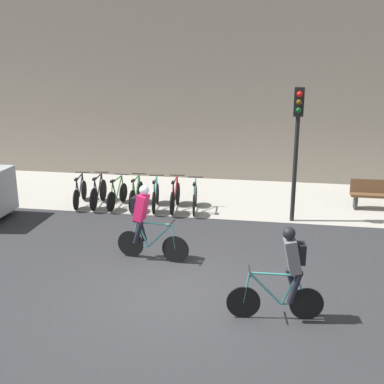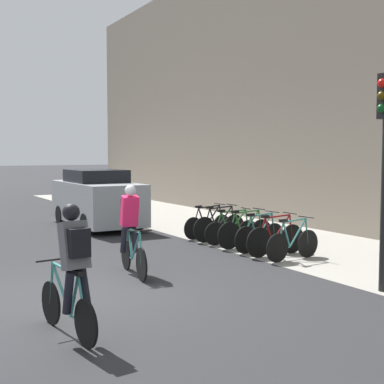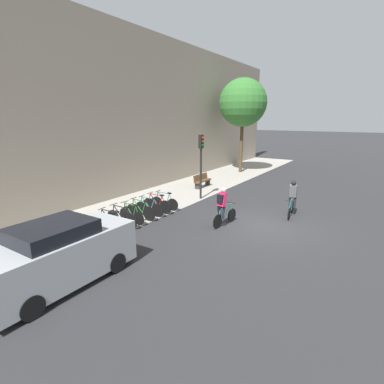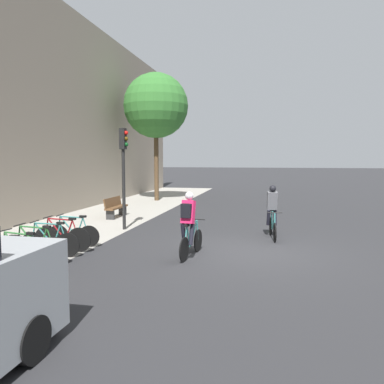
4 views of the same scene
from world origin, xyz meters
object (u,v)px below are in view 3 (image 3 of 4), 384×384
object	(u,v)px
cyclist_pink	(223,206)
parked_bike_1	(122,218)
traffic_light_pole	(201,155)
parked_car	(59,255)
parked_bike_0	(111,222)
parked_bike_2	(132,215)
cyclist_grey	(293,197)
bench	(202,180)
parked_bike_3	(141,211)
parked_bike_4	(149,208)
parked_bike_5	(157,205)
parked_bike_6	(165,202)

from	to	relation	value
cyclist_pink	parked_bike_1	distance (m)	4.43
traffic_light_pole	parked_car	distance (m)	10.38
parked_bike_0	parked_bike_2	xyz separation A→B (m)	(1.21, 0.00, -0.01)
parked_bike_0	parked_bike_2	size ratio (longest dim) A/B	1.04
parked_bike_1	parked_bike_2	bearing A→B (deg)	-0.12
cyclist_grey	bench	size ratio (longest dim) A/B	1.02
parked_bike_3	cyclist_pink	bearing A→B (deg)	-71.15
cyclist_pink	parked_bike_4	world-z (taller)	cyclist_pink
parked_bike_5	bench	world-z (taller)	parked_bike_5
parked_bike_1	parked_bike_6	size ratio (longest dim) A/B	1.06
cyclist_pink	parked_bike_5	world-z (taller)	cyclist_pink
parked_bike_0	parked_bike_4	size ratio (longest dim) A/B	1.03
parked_bike_6	traffic_light_pole	size ratio (longest dim) A/B	0.43
parked_bike_5	parked_bike_6	world-z (taller)	parked_bike_5
parked_car	parked_bike_3	bearing A→B (deg)	19.60
cyclist_grey	parked_bike_6	xyz separation A→B (m)	(-2.58, 5.78, -0.56)
cyclist_grey	traffic_light_pole	bearing A→B (deg)	87.01
parked_bike_2	parked_bike_0	bearing A→B (deg)	-179.99
cyclist_pink	parked_car	bearing A→B (deg)	165.75
parked_bike_0	parked_bike_1	size ratio (longest dim) A/B	0.98
parked_bike_6	bench	world-z (taller)	parked_bike_6
cyclist_pink	parked_bike_3	world-z (taller)	cyclist_pink
parked_bike_0	parked_car	world-z (taller)	parked_car
parked_bike_4	parked_car	world-z (taller)	parked_car
cyclist_pink	parked_bike_5	distance (m)	3.69
parked_bike_4	parked_bike_6	world-z (taller)	parked_bike_4
parked_bike_5	traffic_light_pole	distance (m)	4.10
cyclist_grey	parked_bike_2	size ratio (longest dim) A/B	1.09
cyclist_pink	traffic_light_pole	distance (m)	4.96
parked_bike_2	parked_car	world-z (taller)	parked_car
parked_bike_3	parked_bike_5	bearing A→B (deg)	0.01
parked_bike_0	parked_bike_4	distance (m)	2.42
parked_bike_5	parked_bike_6	bearing A→B (deg)	-0.02
cyclist_grey	bench	xyz separation A→B (m)	(2.90, 6.83, -0.48)
cyclist_pink	bench	distance (m)	7.67
cyclist_pink	parked_bike_2	distance (m)	4.13
parked_bike_4	parked_bike_0	bearing A→B (deg)	-179.96
cyclist_pink	parked_bike_6	size ratio (longest dim) A/B	1.10
cyclist_grey	parked_bike_3	bearing A→B (deg)	127.23
parked_bike_5	traffic_light_pole	size ratio (longest dim) A/B	0.46
parked_bike_3	parked_bike_5	distance (m)	1.21
parked_bike_6	traffic_light_pole	distance (m)	3.62
parked_bike_3	parked_bike_5	world-z (taller)	parked_bike_5
cyclist_grey	parked_bike_4	world-z (taller)	cyclist_grey
cyclist_pink	traffic_light_pole	xyz separation A→B (m)	(3.43, 3.20, 1.62)
traffic_light_pole	cyclist_pink	bearing A→B (deg)	-136.95
bench	parked_bike_5	bearing A→B (deg)	-170.18
parked_bike_5	parked_bike_6	size ratio (longest dim) A/B	1.07
parked_bike_0	parked_car	distance (m)	4.16
parked_bike_5	parked_bike_3	bearing A→B (deg)	-179.99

